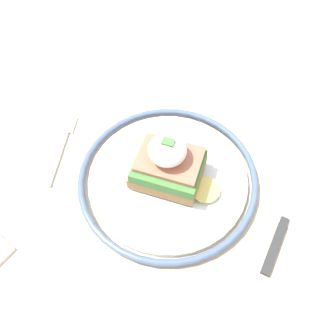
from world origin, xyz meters
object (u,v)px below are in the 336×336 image
at_px(plate, 168,177).
at_px(fork, 62,145).
at_px(sandwich, 169,164).
at_px(knife, 284,221).

xyz_separation_m(plate, fork, (-0.19, 0.01, -0.01)).
distance_m(plate, sandwich, 0.04).
height_order(sandwich, knife, sandwich).
relative_size(fork, knife, 0.70).
relative_size(sandwich, fork, 0.92).
bearing_deg(plate, fork, 177.43).
bearing_deg(fork, plate, -2.57).
xyz_separation_m(fork, knife, (0.37, -0.02, 0.00)).
distance_m(sandwich, knife, 0.18).
bearing_deg(fork, sandwich, -2.78).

